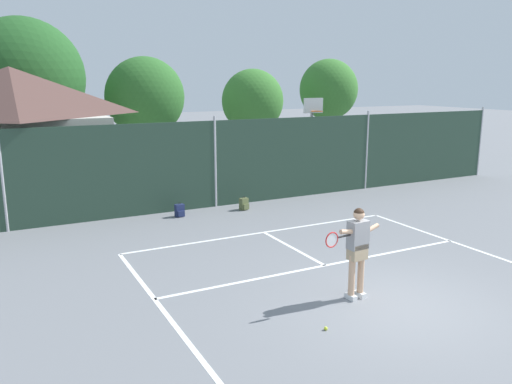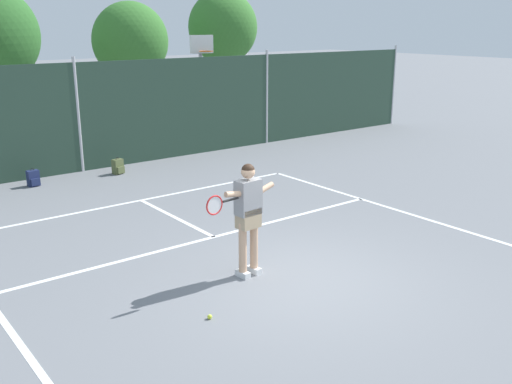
{
  "view_description": "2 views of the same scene",
  "coord_description": "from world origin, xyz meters",
  "px_view_note": "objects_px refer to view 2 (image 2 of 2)",
  "views": [
    {
      "loc": [
        -6.68,
        -6.88,
        4.26
      ],
      "look_at": [
        -0.95,
        4.15,
        1.54
      ],
      "focal_mm": 35.96,
      "sensor_mm": 36.0,
      "label": 1
    },
    {
      "loc": [
        -5.72,
        -6.27,
        3.93
      ],
      "look_at": [
        0.79,
        2.18,
        0.83
      ],
      "focal_mm": 40.78,
      "sensor_mm": 36.0,
      "label": 2
    }
  ],
  "objects_px": {
    "backpack_olive": "(118,167)",
    "tennis_ball": "(210,317)",
    "tennis_player": "(248,210)",
    "basketball_hoop": "(202,73)",
    "backpack_navy": "(33,179)"
  },
  "relations": [
    {
      "from": "tennis_player",
      "to": "tennis_ball",
      "type": "distance_m",
      "value": 1.88
    },
    {
      "from": "tennis_player",
      "to": "backpack_olive",
      "type": "relative_size",
      "value": 4.01
    },
    {
      "from": "backpack_navy",
      "to": "tennis_player",
      "type": "bearing_deg",
      "value": -82.25
    },
    {
      "from": "backpack_olive",
      "to": "tennis_ball",
      "type": "bearing_deg",
      "value": -106.61
    },
    {
      "from": "basketball_hoop",
      "to": "tennis_ball",
      "type": "xyz_separation_m",
      "value": [
        -6.92,
        -10.95,
        -2.28
      ]
    },
    {
      "from": "basketball_hoop",
      "to": "tennis_player",
      "type": "relative_size",
      "value": 1.91
    },
    {
      "from": "basketball_hoop",
      "to": "backpack_navy",
      "type": "relative_size",
      "value": 7.67
    },
    {
      "from": "tennis_player",
      "to": "backpack_navy",
      "type": "distance_m",
      "value": 7.71
    },
    {
      "from": "tennis_ball",
      "to": "backpack_olive",
      "type": "bearing_deg",
      "value": 73.39
    },
    {
      "from": "tennis_ball",
      "to": "backpack_olive",
      "type": "height_order",
      "value": "backpack_olive"
    },
    {
      "from": "tennis_ball",
      "to": "backpack_navy",
      "type": "bearing_deg",
      "value": 88.23
    },
    {
      "from": "basketball_hoop",
      "to": "tennis_ball",
      "type": "relative_size",
      "value": 53.79
    },
    {
      "from": "backpack_olive",
      "to": "basketball_hoop",
      "type": "bearing_deg",
      "value": 31.07
    },
    {
      "from": "basketball_hoop",
      "to": "tennis_player",
      "type": "height_order",
      "value": "basketball_hoop"
    },
    {
      "from": "basketball_hoop",
      "to": "backpack_olive",
      "type": "bearing_deg",
      "value": -148.93
    }
  ]
}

